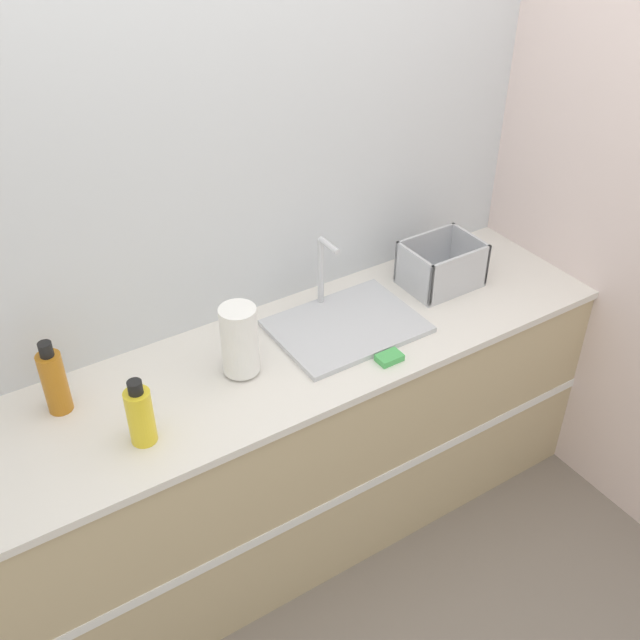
# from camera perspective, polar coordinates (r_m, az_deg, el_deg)

# --- Properties ---
(ground_plane) EXTENTS (12.00, 12.00, 0.00)m
(ground_plane) POSITION_cam_1_polar(r_m,az_deg,el_deg) (3.15, 1.36, -18.83)
(ground_plane) COLOR slate
(wall_back) EXTENTS (4.85, 0.06, 2.60)m
(wall_back) POSITION_cam_1_polar(r_m,az_deg,el_deg) (2.71, -6.06, 7.73)
(wall_back) COLOR silver
(wall_back) RESTS_ON ground_plane
(wall_right) EXTENTS (0.06, 2.63, 2.60)m
(wall_right) POSITION_cam_1_polar(r_m,az_deg,el_deg) (3.19, 17.80, 10.64)
(wall_right) COLOR silver
(wall_right) RESTS_ON ground_plane
(counter_cabinet) EXTENTS (2.47, 0.65, 0.92)m
(counter_cabinet) POSITION_cam_1_polar(r_m,az_deg,el_deg) (2.97, -1.92, -9.44)
(counter_cabinet) COLOR tan
(counter_cabinet) RESTS_ON ground_plane
(sink) EXTENTS (0.53, 0.40, 0.30)m
(sink) POSITION_cam_1_polar(r_m,az_deg,el_deg) (2.77, 1.95, -0.25)
(sink) COLOR silver
(sink) RESTS_ON counter_cabinet
(paper_towel_roll) EXTENTS (0.13, 0.13, 0.26)m
(paper_towel_roll) POSITION_cam_1_polar(r_m,az_deg,el_deg) (2.50, -6.15, -1.57)
(paper_towel_roll) COLOR #4C4C51
(paper_towel_roll) RESTS_ON counter_cabinet
(dish_rack) EXTENTS (0.29, 0.23, 0.19)m
(dish_rack) POSITION_cam_1_polar(r_m,az_deg,el_deg) (3.02, 9.20, 3.91)
(dish_rack) COLOR #B7BABF
(dish_rack) RESTS_ON counter_cabinet
(bottle_amber) EXTENTS (0.08, 0.08, 0.27)m
(bottle_amber) POSITION_cam_1_polar(r_m,az_deg,el_deg) (2.50, -19.60, -4.39)
(bottle_amber) COLOR #B26B19
(bottle_amber) RESTS_ON counter_cabinet
(bottle_yellow) EXTENTS (0.08, 0.08, 0.23)m
(bottle_yellow) POSITION_cam_1_polar(r_m,az_deg,el_deg) (2.32, -13.53, -7.05)
(bottle_yellow) COLOR yellow
(bottle_yellow) RESTS_ON counter_cabinet
(sponge) EXTENTS (0.09, 0.06, 0.02)m
(sponge) POSITION_cam_1_polar(r_m,az_deg,el_deg) (2.62, 5.31, -2.88)
(sponge) COLOR #4CB259
(sponge) RESTS_ON counter_cabinet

